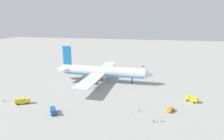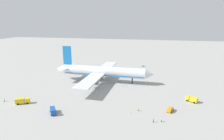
{
  "view_description": "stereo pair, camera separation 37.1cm",
  "coord_description": "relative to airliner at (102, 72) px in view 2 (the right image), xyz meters",
  "views": [
    {
      "loc": [
        34.55,
        -124.2,
        40.55
      ],
      "look_at": [
        5.38,
        2.02,
        7.92
      ],
      "focal_mm": 32.05,
      "sensor_mm": 36.0,
      "label": 1
    },
    {
      "loc": [
        34.91,
        -124.11,
        40.55
      ],
      "look_at": [
        5.38,
        2.02,
        7.92
      ],
      "focal_mm": 32.05,
      "sensor_mm": 36.0,
      "label": 2
    }
  ],
  "objects": [
    {
      "name": "ground_plane",
      "position": [
        1.22,
        -0.13,
        -6.96
      ],
      "size": [
        600.0,
        600.0,
        0.0
      ],
      "primitive_type": "plane",
      "color": "#9E9E99"
    },
    {
      "name": "airliner",
      "position": [
        0.0,
        0.0,
        0.0
      ],
      "size": [
        67.55,
        69.3,
        23.3
      ],
      "color": "silver",
      "rests_on": "ground"
    },
    {
      "name": "baggage_cart_0",
      "position": [
        23.49,
        51.19,
        -6.12
      ],
      "size": [
        3.02,
        2.07,
        1.55
      ],
      "color": "#26598C",
      "rests_on": "ground"
    },
    {
      "name": "traffic_cone_1",
      "position": [
        25.69,
        -42.71,
        -6.69
      ],
      "size": [
        0.36,
        0.36,
        0.55
      ],
      "primitive_type": "cone",
      "color": "orange",
      "rests_on": "ground"
    },
    {
      "name": "service_truck_1",
      "position": [
        54.03,
        -22.89,
        -5.43
      ],
      "size": [
        6.03,
        4.82,
        2.71
      ],
      "color": "yellow",
      "rests_on": "ground"
    },
    {
      "name": "traffic_cone_0",
      "position": [
        -39.17,
        42.69,
        -6.69
      ],
      "size": [
        0.36,
        0.36,
        0.55
      ],
      "primitive_type": "cone",
      "color": "orange",
      "rests_on": "ground"
    },
    {
      "name": "ground_worker_3",
      "position": [
        35.74,
        -48.65,
        -6.11
      ],
      "size": [
        0.56,
        0.56,
        1.69
      ],
      "color": "black",
      "rests_on": "ground"
    },
    {
      "name": "service_truck_0",
      "position": [
        -8.01,
        -50.87,
        -5.52
      ],
      "size": [
        5.13,
        6.01,
        2.7
      ],
      "color": "#194CA5",
      "rests_on": "ground"
    },
    {
      "name": "ground_worker_0",
      "position": [
        28.64,
        -39.72,
        -6.14
      ],
      "size": [
        0.52,
        0.52,
        1.63
      ],
      "color": "#3F3F47",
      "rests_on": "ground"
    },
    {
      "name": "ground_worker_2",
      "position": [
        38.91,
        -47.63,
        -6.15
      ],
      "size": [
        0.55,
        0.55,
        1.62
      ],
      "color": "navy",
      "rests_on": "ground"
    },
    {
      "name": "service_van",
      "position": [
        42.8,
        -36.85,
        -5.93
      ],
      "size": [
        3.39,
        4.79,
        1.97
      ],
      "color": "orange",
      "rests_on": "ground"
    },
    {
      "name": "service_truck_2",
      "position": [
        -28.19,
        -44.61,
        -5.36
      ],
      "size": [
        6.97,
        4.95,
        2.88
      ],
      "color": "yellow",
      "rests_on": "ground"
    },
    {
      "name": "ground_worker_1",
      "position": [
        -38.99,
        -44.46,
        -6.12
      ],
      "size": [
        0.4,
        0.4,
        1.67
      ],
      "color": "black",
      "rests_on": "ground"
    }
  ]
}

